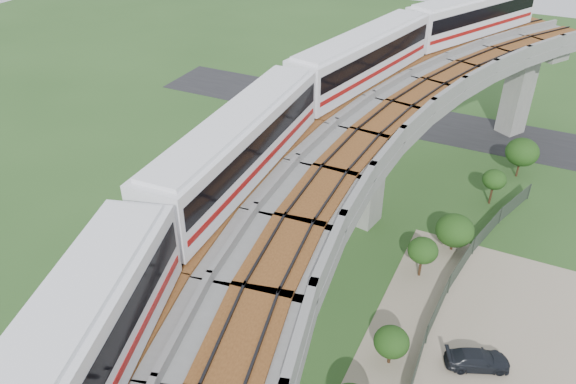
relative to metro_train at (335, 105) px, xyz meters
name	(u,v)px	position (x,y,z in m)	size (l,w,h in m)	color
ground	(297,300)	(-0.48, -3.98, -12.31)	(160.00, 160.00, 0.00)	#2C5020
asphalt_road	(417,121)	(-0.48, 26.02, -12.29)	(60.00, 8.00, 0.03)	#232326
viaduct	(363,199)	(3.36, -3.98, -3.26)	(19.58, 73.98, 11.40)	#99968E
metro_train	(335,105)	(0.00, 0.00, 0.00)	(12.52, 61.19, 3.64)	white
fence	(449,342)	(9.27, -3.98, -11.56)	(3.87, 38.73, 1.50)	#2D382D
tree_0	(522,152)	(10.44, 18.80, -9.88)	(2.84, 2.84, 3.64)	#382314
tree_1	(494,180)	(8.97, 13.29, -10.04)	(1.90, 1.90, 3.09)	#382314
tree_2	(455,230)	(7.46, 5.74, -10.56)	(2.74, 2.74, 2.92)	#382314
tree_3	(423,251)	(6.06, 1.91, -10.12)	(2.05, 2.05, 3.07)	#382314
tree_4	(391,342)	(6.44, -6.32, -10.60)	(2.04, 2.04, 2.58)	#382314
car_dark	(478,359)	(11.04, -4.40, -11.74)	(1.48, 3.65, 1.06)	black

